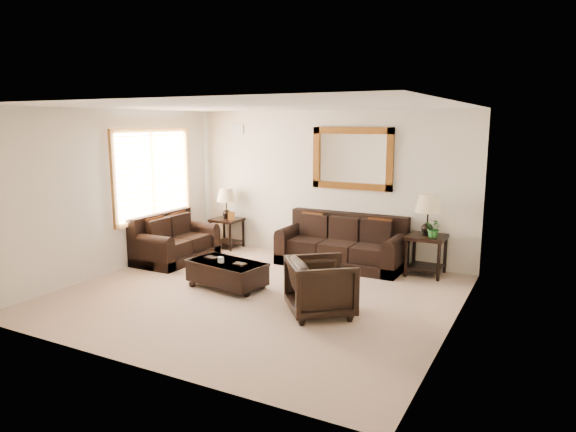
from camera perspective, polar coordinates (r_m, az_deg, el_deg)
The scene contains 11 objects.
room at distance 7.27m, azimuth -3.63°, elevation 1.40°, with size 5.51×5.01×2.71m.
window at distance 9.58m, azimuth -14.74°, elevation 4.44°, with size 0.07×1.96×1.66m.
mirror at distance 9.21m, azimuth 7.13°, elevation 6.35°, with size 1.50×0.06×1.10m.
air_vent at distance 10.30m, azimuth -5.58°, elevation 9.58°, with size 0.25×0.02×0.18m, color #999999.
sofa at distance 9.08m, azimuth 6.03°, elevation -3.45°, with size 2.18×0.94×0.89m.
loveseat at distance 9.58m, azimuth -12.60°, elevation -2.97°, with size 0.90×1.51×0.85m.
end_table_left at distance 10.25m, azimuth -6.84°, elevation 0.75°, with size 0.55×0.55×1.20m.
end_table_right at distance 8.63m, azimuth 15.24°, elevation -0.74°, with size 0.61×0.61×1.34m.
coffee_table at distance 7.89m, azimuth -6.81°, elevation -6.13°, with size 1.28×0.83×0.50m.
armchair at distance 6.72m, azimuth 3.67°, elevation -7.57°, with size 0.80×0.75×0.82m, color black.
potted_plant at distance 8.51m, azimuth 15.92°, elevation -1.53°, with size 0.28×0.31×0.24m, color #205A1F.
Camera 1 is at (3.74, -6.13, 2.48)m, focal length 32.00 mm.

